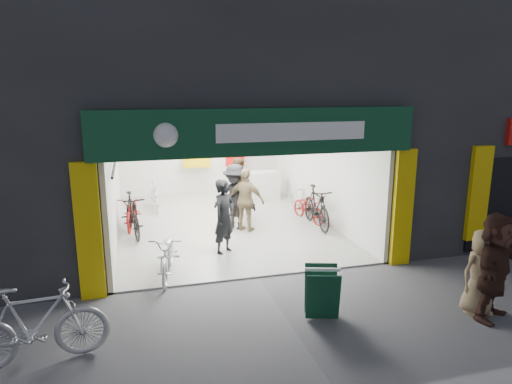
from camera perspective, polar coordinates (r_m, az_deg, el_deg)
name	(u,v)px	position (r m, az deg, el deg)	size (l,w,h in m)	color
ground	(259,278)	(9.66, 0.39, -10.71)	(60.00, 60.00, 0.00)	#56565B
building	(244,72)	(13.91, -1.55, 14.79)	(17.00, 10.27, 8.00)	#232326
bike_left_front	(168,254)	(9.75, -10.92, -7.67)	(0.64, 1.84, 0.97)	silver
bike_left_midfront	(132,215)	(12.53, -15.20, -2.79)	(0.54, 1.91, 1.15)	black
bike_left_midback	(132,211)	(13.28, -15.20, -2.35)	(0.63, 1.79, 0.94)	maroon
bike_left_back	(155,196)	(14.91, -12.55, -0.53)	(0.44, 1.57, 0.94)	silver
bike_right_front	(316,207)	(12.91, 7.57, -1.90)	(0.55, 1.95, 1.17)	black
bike_right_mid	(309,208)	(13.47, 6.59, -1.96)	(0.56, 1.61, 0.85)	maroon
bike_right_back	(299,199)	(14.21, 5.37, -0.91)	(0.45, 1.60, 0.96)	silver
parked_bike	(35,325)	(7.42, -25.91, -14.69)	(0.57, 2.01, 1.21)	silver
customer_a	(224,217)	(10.74, -3.97, -3.15)	(0.66, 0.43, 1.80)	black
customer_b	(237,187)	(13.83, -2.36, 0.57)	(0.88, 0.69, 1.81)	#3C2F1B
customer_c	(235,197)	(12.52, -2.63, -0.68)	(1.19, 0.69, 1.85)	black
customer_d	(246,201)	(12.32, -1.24, -1.10)	(1.03, 0.43, 1.76)	#8A7650
pedestrian_near	(481,272)	(8.89, 26.30, -8.99)	(0.75, 0.49, 1.53)	#917854
pedestrian_far	(495,267)	(8.75, 27.71, -8.26)	(1.74, 0.55, 1.88)	#39221A
sandwich_board	(322,291)	(8.04, 8.25, -12.20)	(0.71, 0.72, 0.88)	#0D3722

